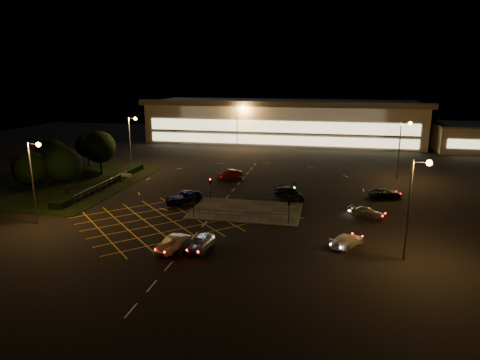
% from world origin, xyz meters
% --- Properties ---
extents(ground, '(180.00, 180.00, 0.00)m').
position_xyz_m(ground, '(0.00, 0.00, 0.00)').
color(ground, black).
rests_on(ground, ground).
extents(pedestrian_island, '(14.00, 9.00, 0.12)m').
position_xyz_m(pedestrian_island, '(2.00, -2.00, 0.06)').
color(pedestrian_island, '#4C4944').
rests_on(pedestrian_island, ground).
extents(grass_verge, '(18.00, 30.00, 0.08)m').
position_xyz_m(grass_verge, '(-28.00, 6.00, 0.04)').
color(grass_verge, black).
rests_on(grass_verge, ground).
extents(hedge, '(2.00, 26.00, 1.00)m').
position_xyz_m(hedge, '(-23.00, 6.00, 0.50)').
color(hedge, black).
rests_on(hedge, ground).
extents(supermarket, '(72.00, 26.50, 10.50)m').
position_xyz_m(supermarket, '(0.00, 61.95, 5.31)').
color(supermarket, beige).
rests_on(supermarket, ground).
extents(retail_unit_a, '(18.80, 14.80, 6.35)m').
position_xyz_m(retail_unit_a, '(46.00, 53.97, 3.21)').
color(retail_unit_a, beige).
rests_on(retail_unit_a, ground).
extents(streetlight_sw, '(1.78, 0.56, 10.03)m').
position_xyz_m(streetlight_sw, '(-21.56, -12.00, 6.56)').
color(streetlight_sw, slate).
rests_on(streetlight_sw, ground).
extents(streetlight_se, '(1.78, 0.56, 10.03)m').
position_xyz_m(streetlight_se, '(20.44, -14.00, 6.56)').
color(streetlight_se, slate).
rests_on(streetlight_se, ground).
extents(streetlight_nw, '(1.78, 0.56, 10.03)m').
position_xyz_m(streetlight_nw, '(-23.56, 18.00, 6.56)').
color(streetlight_nw, slate).
rests_on(streetlight_nw, ground).
extents(streetlight_ne, '(1.78, 0.56, 10.03)m').
position_xyz_m(streetlight_ne, '(24.44, 20.00, 6.56)').
color(streetlight_ne, slate).
rests_on(streetlight_ne, ground).
extents(streetlight_far_left, '(1.78, 0.56, 10.03)m').
position_xyz_m(streetlight_far_left, '(-9.56, 48.00, 6.56)').
color(streetlight_far_left, slate).
rests_on(streetlight_far_left, ground).
extents(streetlight_far_right, '(1.78, 0.56, 10.03)m').
position_xyz_m(streetlight_far_right, '(30.44, 50.00, 6.56)').
color(streetlight_far_right, slate).
rests_on(streetlight_far_right, ground).
extents(signal_sw, '(0.28, 0.30, 3.15)m').
position_xyz_m(signal_sw, '(-4.00, -5.99, 2.37)').
color(signal_sw, black).
rests_on(signal_sw, pedestrian_island).
extents(signal_se, '(0.28, 0.30, 3.15)m').
position_xyz_m(signal_se, '(8.00, -5.99, 2.37)').
color(signal_se, black).
rests_on(signal_se, pedestrian_island).
extents(signal_nw, '(0.28, 0.30, 3.15)m').
position_xyz_m(signal_nw, '(-4.00, 1.99, 2.37)').
color(signal_nw, black).
rests_on(signal_nw, pedestrian_island).
extents(signal_ne, '(0.28, 0.30, 3.15)m').
position_xyz_m(signal_ne, '(8.00, 1.99, 2.37)').
color(signal_ne, black).
rests_on(signal_ne, pedestrian_island).
extents(tree_a, '(5.04, 5.04, 6.86)m').
position_xyz_m(tree_a, '(-30.00, -2.00, 4.33)').
color(tree_a, black).
rests_on(tree_a, ground).
extents(tree_b, '(5.40, 5.40, 7.35)m').
position_xyz_m(tree_b, '(-32.00, 6.00, 4.64)').
color(tree_b, black).
rests_on(tree_b, ground).
extents(tree_c, '(5.76, 5.76, 7.84)m').
position_xyz_m(tree_c, '(-28.00, 14.00, 4.95)').
color(tree_c, black).
rests_on(tree_c, ground).
extents(tree_d, '(4.68, 4.68, 6.37)m').
position_xyz_m(tree_d, '(-34.00, 20.00, 4.02)').
color(tree_d, black).
rests_on(tree_d, ground).
extents(tree_e, '(5.40, 5.40, 7.35)m').
position_xyz_m(tree_e, '(-26.00, 0.00, 4.64)').
color(tree_e, black).
rests_on(tree_e, ground).
extents(car_near_silver, '(2.27, 4.60, 1.51)m').
position_xyz_m(car_near_silver, '(-0.17, -15.55, 0.75)').
color(car_near_silver, '#B6BABD').
rests_on(car_near_silver, ground).
extents(car_queue_white, '(2.76, 4.64, 1.44)m').
position_xyz_m(car_queue_white, '(-2.92, -16.32, 0.72)').
color(car_queue_white, silver).
rests_on(car_queue_white, ground).
extents(car_left_blue, '(4.67, 6.20, 1.57)m').
position_xyz_m(car_left_blue, '(-7.50, 0.04, 0.78)').
color(car_left_blue, '#0C0B43').
rests_on(car_left_blue, ground).
extents(car_far_dkgrey, '(5.46, 5.30, 1.57)m').
position_xyz_m(car_far_dkgrey, '(7.13, 5.00, 0.79)').
color(car_far_dkgrey, black).
rests_on(car_far_dkgrey, ground).
extents(car_right_silver, '(4.24, 2.86, 1.34)m').
position_xyz_m(car_right_silver, '(17.50, -1.33, 0.67)').
color(car_right_silver, '#A6A9AD').
rests_on(car_right_silver, ground).
extents(car_circ_red, '(4.09, 4.59, 1.51)m').
position_xyz_m(car_circ_red, '(-4.26, 15.16, 0.75)').
color(car_circ_red, maroon).
rests_on(car_circ_red, ground).
extents(car_east_grey, '(5.23, 3.72, 1.32)m').
position_xyz_m(car_east_grey, '(20.77, 8.32, 0.66)').
color(car_east_grey, black).
rests_on(car_east_grey, ground).
extents(car_approach_white, '(4.01, 4.75, 1.30)m').
position_xyz_m(car_approach_white, '(14.66, -11.61, 0.65)').
color(car_approach_white, silver).
rests_on(car_approach_white, ground).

